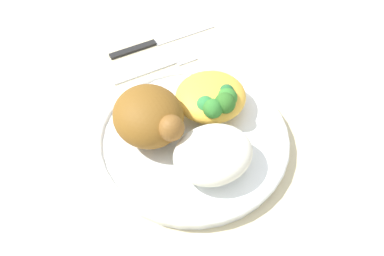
{
  "coord_description": "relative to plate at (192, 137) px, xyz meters",
  "views": [
    {
      "loc": [
        0.26,
        -0.13,
        0.39
      ],
      "look_at": [
        0.0,
        0.0,
        0.03
      ],
      "focal_mm": 34.6,
      "sensor_mm": 36.0,
      "label": 1
    }
  ],
  "objects": [
    {
      "name": "roasted_chicken",
      "position": [
        -0.02,
        -0.05,
        0.04
      ],
      "size": [
        0.1,
        0.09,
        0.06
      ],
      "color": "brown",
      "rests_on": "plate"
    },
    {
      "name": "ground_plane",
      "position": [
        0.0,
        0.0,
        -0.01
      ],
      "size": [
        2.0,
        2.0,
        0.0
      ],
      "primitive_type": "plane",
      "color": "beige"
    },
    {
      "name": "plate",
      "position": [
        0.0,
        0.0,
        0.0
      ],
      "size": [
        0.25,
        0.25,
        0.02
      ],
      "color": "white",
      "rests_on": "ground_plane"
    },
    {
      "name": "knife",
      "position": [
        -0.21,
        0.04,
        -0.01
      ],
      "size": [
        0.02,
        0.19,
        0.01
      ],
      "color": "black",
      "rests_on": "ground_plane"
    },
    {
      "name": "mac_cheese_with_broccoli",
      "position": [
        -0.03,
        0.04,
        0.03
      ],
      "size": [
        0.09,
        0.09,
        0.05
      ],
      "color": "gold",
      "rests_on": "plate"
    },
    {
      "name": "rice_pile",
      "position": [
        0.05,
        0.0,
        0.03
      ],
      "size": [
        0.08,
        0.1,
        0.04
      ],
      "primitive_type": "ellipsoid",
      "color": "silver",
      "rests_on": "plate"
    },
    {
      "name": "fork",
      "position": [
        -0.15,
        0.02,
        -0.01
      ],
      "size": [
        0.02,
        0.14,
        0.01
      ],
      "color": "silver",
      "rests_on": "ground_plane"
    }
  ]
}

